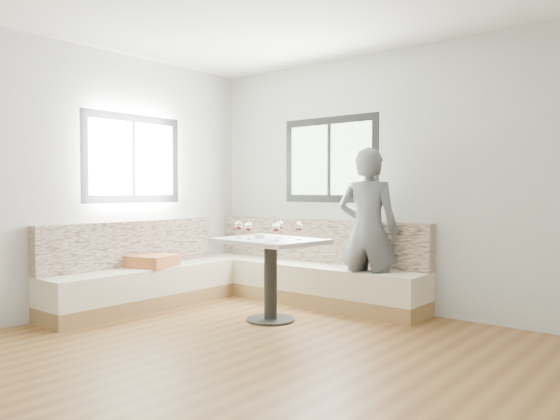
% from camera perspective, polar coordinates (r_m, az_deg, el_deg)
% --- Properties ---
extents(room, '(5.01, 5.01, 2.81)m').
position_cam_1_polar(room, '(4.01, -4.58, 3.81)').
color(room, brown).
rests_on(room, ground).
extents(banquette, '(2.90, 2.80, 0.95)m').
position_cam_1_polar(banquette, '(6.24, -4.64, -6.78)').
color(banquette, '#977246').
rests_on(banquette, ground).
extents(table, '(1.06, 0.86, 0.81)m').
position_cam_1_polar(table, '(5.41, -1.00, -5.17)').
color(table, black).
rests_on(table, ground).
extents(person, '(0.72, 0.56, 1.73)m').
position_cam_1_polar(person, '(5.75, 9.19, -2.20)').
color(person, '#515559').
rests_on(person, ground).
extents(olive_ramekin, '(0.11, 0.11, 0.04)m').
position_cam_1_polar(olive_ramekin, '(5.47, -2.10, -2.70)').
color(olive_ramekin, white).
rests_on(olive_ramekin, table).
extents(wine_glass_a, '(0.08, 0.08, 0.17)m').
position_cam_1_polar(wine_glass_a, '(5.46, -4.34, -1.67)').
color(wine_glass_a, white).
rests_on(wine_glass_a, table).
extents(wine_glass_b, '(0.08, 0.08, 0.17)m').
position_cam_1_polar(wine_glass_b, '(5.28, -3.34, -1.79)').
color(wine_glass_b, white).
rests_on(wine_glass_b, table).
extents(wine_glass_c, '(0.08, 0.08, 0.17)m').
position_cam_1_polar(wine_glass_c, '(5.15, -0.43, -1.88)').
color(wine_glass_c, white).
rests_on(wine_glass_c, table).
extents(wine_glass_d, '(0.08, 0.08, 0.17)m').
position_cam_1_polar(wine_glass_d, '(5.47, -0.04, -1.66)').
color(wine_glass_d, white).
rests_on(wine_glass_d, table).
extents(wine_glass_e, '(0.08, 0.08, 0.17)m').
position_cam_1_polar(wine_glass_e, '(5.25, 1.98, -1.81)').
color(wine_glass_e, white).
rests_on(wine_glass_e, table).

